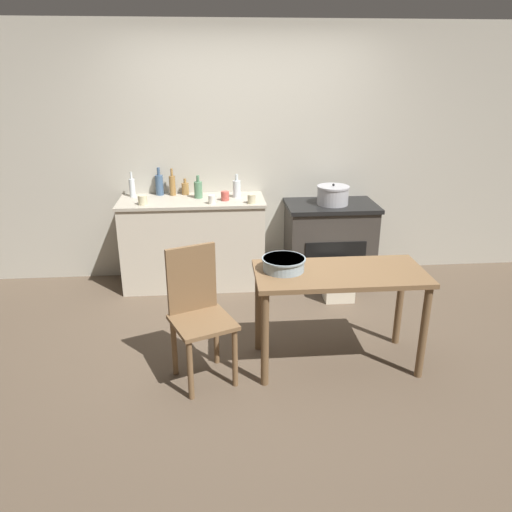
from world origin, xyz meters
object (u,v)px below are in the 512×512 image
(chair, at_px, (198,311))
(cup_right, at_px, (212,200))
(cup_mid_right, at_px, (225,196))
(bottle_mid_left, at_px, (172,185))
(stove, at_px, (329,242))
(bottle_far_left, at_px, (132,187))
(bottle_left, at_px, (159,184))
(bottle_center_right, at_px, (185,188))
(work_table, at_px, (339,286))
(stock_pot, at_px, (333,195))
(bottle_center_left, at_px, (198,189))
(cup_end_right, at_px, (251,199))
(cup_far_right, at_px, (143,200))
(bottle_center, at_px, (237,188))
(mixing_bowl_large, at_px, (284,263))
(flour_sack, at_px, (339,283))

(chair, bearing_deg, cup_right, 63.17)
(cup_mid_right, bearing_deg, bottle_mid_left, 153.78)
(stove, bearing_deg, bottle_far_left, 175.33)
(bottle_left, height_order, bottle_center_right, bottle_left)
(work_table, xyz_separation_m, stock_pot, (0.30, 1.56, 0.29))
(bottle_mid_left, relative_size, cup_mid_right, 3.05)
(stock_pot, bearing_deg, cup_mid_right, -178.01)
(bottle_far_left, relative_size, bottle_mid_left, 0.92)
(bottle_center_left, bearing_deg, work_table, -57.67)
(cup_mid_right, bearing_deg, bottle_far_left, 166.15)
(bottle_center_right, bearing_deg, cup_end_right, -32.85)
(bottle_far_left, bearing_deg, work_table, -45.80)
(chair, xyz_separation_m, bottle_mid_left, (-0.28, 1.85, 0.49))
(stove, bearing_deg, cup_far_right, -175.18)
(cup_right, bearing_deg, chair, -94.31)
(bottle_center, bearing_deg, bottle_left, 168.03)
(cup_right, bearing_deg, mixing_bowl_large, -69.45)
(work_table, relative_size, cup_mid_right, 13.76)
(mixing_bowl_large, relative_size, cup_far_right, 3.53)
(work_table, bearing_deg, bottle_center_right, 123.15)
(stove, bearing_deg, cup_end_right, -166.42)
(work_table, distance_m, bottle_left, 2.33)
(bottle_center, bearing_deg, work_table, -68.09)
(flour_sack, distance_m, cup_right, 1.45)
(flour_sack, height_order, bottle_center_right, bottle_center_right)
(stove, height_order, bottle_left, bottle_left)
(cup_right, bearing_deg, flour_sack, -15.66)
(stock_pot, distance_m, bottle_left, 1.75)
(stock_pot, bearing_deg, flour_sack, -91.42)
(cup_mid_right, bearing_deg, cup_end_right, -28.77)
(bottle_left, distance_m, cup_mid_right, 0.72)
(bottle_mid_left, relative_size, bottle_center_left, 1.20)
(cup_far_right, bearing_deg, bottle_center_right, 44.22)
(stock_pot, height_order, bottle_left, bottle_left)
(work_table, bearing_deg, cup_far_right, 137.53)
(stove, distance_m, cup_mid_right, 1.20)
(stove, xyz_separation_m, work_table, (-0.30, -1.58, 0.22))
(work_table, xyz_separation_m, bottle_left, (-1.43, 1.80, 0.37))
(bottle_center_right, relative_size, cup_far_right, 1.83)
(bottle_far_left, height_order, cup_right, bottle_far_left)
(bottle_left, relative_size, bottle_center, 1.20)
(stove, xyz_separation_m, bottle_left, (-1.73, 0.22, 0.59))
(stove, height_order, mixing_bowl_large, mixing_bowl_large)
(work_table, bearing_deg, bottle_mid_left, 126.22)
(work_table, height_order, bottle_left, bottle_left)
(stock_pot, relative_size, bottle_far_left, 1.28)
(bottle_far_left, relative_size, bottle_center_left, 1.11)
(chair, xyz_separation_m, bottle_center, (0.36, 1.71, 0.47))
(bottle_left, bearing_deg, mixing_bowl_large, -59.42)
(bottle_center_left, xyz_separation_m, cup_mid_right, (0.26, -0.12, -0.04))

